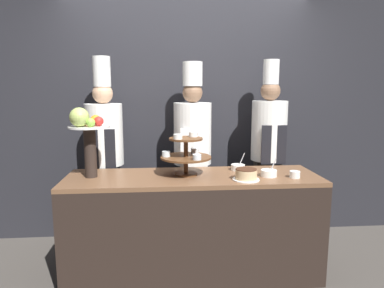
{
  "coord_description": "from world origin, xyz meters",
  "views": [
    {
      "loc": [
        -0.24,
        -2.43,
        1.58
      ],
      "look_at": [
        0.0,
        0.41,
        1.12
      ],
      "focal_mm": 32.0,
      "sensor_mm": 36.0,
      "label": 1
    }
  ],
  "objects_px": {
    "tiered_stand": "(186,153)",
    "chef_center_left": "(193,148)",
    "cup_white": "(295,174)",
    "fruit_pedestal": "(87,132)",
    "chef_left": "(105,149)",
    "serving_bowl_far": "(238,167)",
    "cake_round": "(246,175)",
    "chef_center_right": "(268,146)",
    "serving_bowl_near": "(269,173)"
  },
  "relations": [
    {
      "from": "chef_left",
      "to": "serving_bowl_far",
      "type": "bearing_deg",
      "value": -16.81
    },
    {
      "from": "serving_bowl_near",
      "to": "chef_center_left",
      "type": "distance_m",
      "value": 0.84
    },
    {
      "from": "cup_white",
      "to": "fruit_pedestal",
      "type": "bearing_deg",
      "value": 174.93
    },
    {
      "from": "fruit_pedestal",
      "to": "chef_center_left",
      "type": "bearing_deg",
      "value": 30.01
    },
    {
      "from": "chef_center_right",
      "to": "fruit_pedestal",
      "type": "bearing_deg",
      "value": -162.7
    },
    {
      "from": "fruit_pedestal",
      "to": "chef_center_left",
      "type": "height_order",
      "value": "chef_center_left"
    },
    {
      "from": "tiered_stand",
      "to": "serving_bowl_near",
      "type": "bearing_deg",
      "value": -9.05
    },
    {
      "from": "cup_white",
      "to": "chef_center_left",
      "type": "bearing_deg",
      "value": 139.59
    },
    {
      "from": "tiered_stand",
      "to": "chef_center_left",
      "type": "distance_m",
      "value": 0.5
    },
    {
      "from": "fruit_pedestal",
      "to": "chef_center_right",
      "type": "distance_m",
      "value": 1.74
    },
    {
      "from": "cup_white",
      "to": "chef_left",
      "type": "distance_m",
      "value": 1.75
    },
    {
      "from": "chef_center_right",
      "to": "chef_center_left",
      "type": "bearing_deg",
      "value": -180.0
    },
    {
      "from": "cake_round",
      "to": "chef_center_left",
      "type": "bearing_deg",
      "value": 117.77
    },
    {
      "from": "cake_round",
      "to": "chef_center_left",
      "type": "height_order",
      "value": "chef_center_left"
    },
    {
      "from": "chef_center_left",
      "to": "chef_center_right",
      "type": "height_order",
      "value": "chef_center_right"
    },
    {
      "from": "cup_white",
      "to": "serving_bowl_near",
      "type": "bearing_deg",
      "value": 163.0
    },
    {
      "from": "fruit_pedestal",
      "to": "cake_round",
      "type": "xyz_separation_m",
      "value": [
        1.25,
        -0.18,
        -0.33
      ]
    },
    {
      "from": "serving_bowl_near",
      "to": "chef_center_left",
      "type": "relative_size",
      "value": 0.09
    },
    {
      "from": "serving_bowl_near",
      "to": "tiered_stand",
      "type": "bearing_deg",
      "value": 170.95
    },
    {
      "from": "fruit_pedestal",
      "to": "cup_white",
      "type": "xyz_separation_m",
      "value": [
        1.66,
        -0.15,
        -0.34
      ]
    },
    {
      "from": "cake_round",
      "to": "chef_center_right",
      "type": "distance_m",
      "value": 0.8
    },
    {
      "from": "fruit_pedestal",
      "to": "chef_center_right",
      "type": "xyz_separation_m",
      "value": [
        1.64,
        0.51,
        -0.23
      ]
    },
    {
      "from": "serving_bowl_near",
      "to": "fruit_pedestal",
      "type": "bearing_deg",
      "value": 176.58
    },
    {
      "from": "serving_bowl_near",
      "to": "chef_center_left",
      "type": "height_order",
      "value": "chef_center_left"
    },
    {
      "from": "cake_round",
      "to": "serving_bowl_near",
      "type": "relative_size",
      "value": 1.36
    },
    {
      "from": "tiered_stand",
      "to": "serving_bowl_far",
      "type": "bearing_deg",
      "value": 14.95
    },
    {
      "from": "cake_round",
      "to": "cup_white",
      "type": "xyz_separation_m",
      "value": [
        0.41,
        0.03,
        -0.02
      ]
    },
    {
      "from": "chef_center_left",
      "to": "chef_center_right",
      "type": "bearing_deg",
      "value": 0.0
    },
    {
      "from": "fruit_pedestal",
      "to": "chef_left",
      "type": "distance_m",
      "value": 0.56
    },
    {
      "from": "cake_round",
      "to": "chef_left",
      "type": "bearing_deg",
      "value": 150.09
    },
    {
      "from": "chef_center_right",
      "to": "cup_white",
      "type": "bearing_deg",
      "value": -88.51
    },
    {
      "from": "chef_center_right",
      "to": "tiered_stand",
      "type": "bearing_deg",
      "value": -150.07
    },
    {
      "from": "serving_bowl_near",
      "to": "chef_left",
      "type": "height_order",
      "value": "chef_left"
    },
    {
      "from": "serving_bowl_near",
      "to": "chef_center_left",
      "type": "bearing_deg",
      "value": 133.98
    },
    {
      "from": "chef_left",
      "to": "chef_center_right",
      "type": "xyz_separation_m",
      "value": [
        1.6,
        -0.0,
        0.0
      ]
    },
    {
      "from": "serving_bowl_near",
      "to": "cup_white",
      "type": "bearing_deg",
      "value": -17.0
    },
    {
      "from": "cake_round",
      "to": "serving_bowl_far",
      "type": "distance_m",
      "value": 0.33
    },
    {
      "from": "tiered_stand",
      "to": "chef_center_left",
      "type": "xyz_separation_m",
      "value": [
        0.1,
        0.49,
        -0.04
      ]
    },
    {
      "from": "fruit_pedestal",
      "to": "cup_white",
      "type": "distance_m",
      "value": 1.7
    },
    {
      "from": "chef_left",
      "to": "chef_center_left",
      "type": "bearing_deg",
      "value": -0.0
    },
    {
      "from": "tiered_stand",
      "to": "chef_center_left",
      "type": "height_order",
      "value": "chef_center_left"
    },
    {
      "from": "fruit_pedestal",
      "to": "serving_bowl_far",
      "type": "distance_m",
      "value": 1.31
    },
    {
      "from": "chef_center_right",
      "to": "chef_left",
      "type": "bearing_deg",
      "value": 180.0
    },
    {
      "from": "cup_white",
      "to": "chef_center_right",
      "type": "height_order",
      "value": "chef_center_right"
    },
    {
      "from": "cake_round",
      "to": "chef_center_right",
      "type": "bearing_deg",
      "value": 60.53
    },
    {
      "from": "cake_round",
      "to": "serving_bowl_far",
      "type": "height_order",
      "value": "serving_bowl_far"
    },
    {
      "from": "cup_white",
      "to": "serving_bowl_far",
      "type": "distance_m",
      "value": 0.5
    },
    {
      "from": "fruit_pedestal",
      "to": "chef_center_right",
      "type": "height_order",
      "value": "chef_center_right"
    },
    {
      "from": "serving_bowl_near",
      "to": "chef_left",
      "type": "distance_m",
      "value": 1.55
    },
    {
      "from": "fruit_pedestal",
      "to": "cake_round",
      "type": "relative_size",
      "value": 2.68
    }
  ]
}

